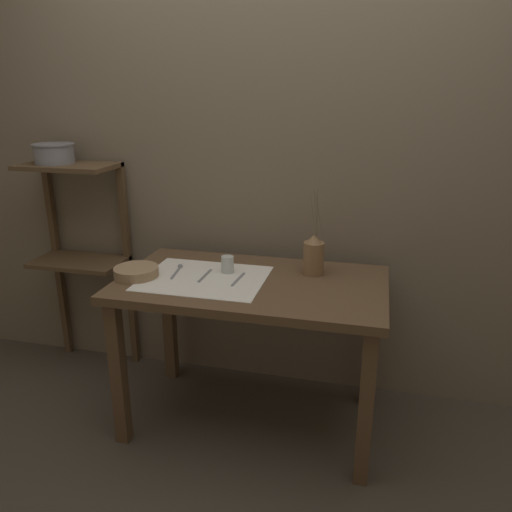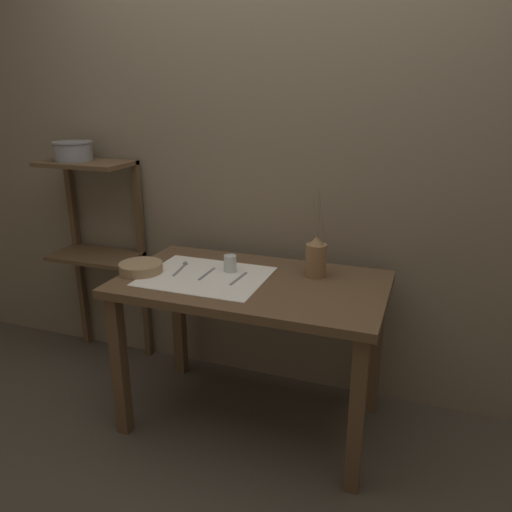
% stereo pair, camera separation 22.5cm
% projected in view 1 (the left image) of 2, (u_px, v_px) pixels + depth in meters
% --- Properties ---
extents(ground_plane, '(12.00, 12.00, 0.00)m').
position_uv_depth(ground_plane, '(252.00, 419.00, 2.53)').
color(ground_plane, '#473F35').
extents(stone_wall_back, '(7.00, 0.06, 2.40)m').
position_uv_depth(stone_wall_back, '(273.00, 169.00, 2.58)').
color(stone_wall_back, '#7A6B56').
rests_on(stone_wall_back, ground_plane).
extents(wooden_table, '(1.23, 0.70, 0.76)m').
position_uv_depth(wooden_table, '(251.00, 302.00, 2.33)').
color(wooden_table, brown).
rests_on(wooden_table, ground_plane).
extents(wooden_shelf_unit, '(0.50, 0.29, 1.22)m').
position_uv_depth(wooden_shelf_unit, '(80.00, 232.00, 2.79)').
color(wooden_shelf_unit, brown).
rests_on(wooden_shelf_unit, ground_plane).
extents(linen_cloth, '(0.56, 0.45, 0.00)m').
position_uv_depth(linen_cloth, '(204.00, 278.00, 2.32)').
color(linen_cloth, white).
rests_on(linen_cloth, wooden_table).
extents(pitcher_with_flowers, '(0.10, 0.10, 0.41)m').
position_uv_depth(pitcher_with_flowers, '(314.00, 256.00, 2.34)').
color(pitcher_with_flowers, olive).
rests_on(pitcher_with_flowers, wooden_table).
extents(wooden_bowl, '(0.21, 0.21, 0.05)m').
position_uv_depth(wooden_bowl, '(136.00, 272.00, 2.33)').
color(wooden_bowl, '#9E7F5B').
rests_on(wooden_bowl, wooden_table).
extents(glass_tumbler_near, '(0.06, 0.06, 0.08)m').
position_uv_depth(glass_tumbler_near, '(228.00, 264.00, 2.37)').
color(glass_tumbler_near, silver).
rests_on(glass_tumbler_near, wooden_table).
extents(spoon_outer, '(0.04, 0.18, 0.02)m').
position_uv_depth(spoon_outer, '(179.00, 269.00, 2.42)').
color(spoon_outer, gray).
rests_on(spoon_outer, wooden_table).
extents(knife_center, '(0.01, 0.17, 0.00)m').
position_uv_depth(knife_center, '(205.00, 276.00, 2.34)').
color(knife_center, gray).
rests_on(knife_center, wooden_table).
extents(fork_inner, '(0.02, 0.17, 0.00)m').
position_uv_depth(fork_inner, '(238.00, 279.00, 2.29)').
color(fork_inner, gray).
rests_on(fork_inner, wooden_table).
extents(metal_pot_large, '(0.22, 0.22, 0.10)m').
position_uv_depth(metal_pot_large, '(54.00, 153.00, 2.63)').
color(metal_pot_large, gray).
rests_on(metal_pot_large, wooden_shelf_unit).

